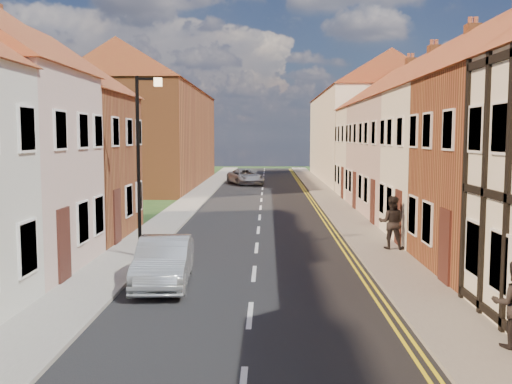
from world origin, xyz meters
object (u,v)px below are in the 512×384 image
lamppost (141,155)px  car_mid (164,261)px  car_distant (245,177)px  pedestrian_right_b (392,222)px

lamppost → car_mid: bearing=-68.0°
lamppost → car_distant: (2.31, 30.00, -2.86)m
car_distant → pedestrian_right_b: pedestrian_right_b is taller
lamppost → pedestrian_right_b: 9.12m
car_mid → car_distant: bearing=84.4°
lamppost → car_mid: lamppost is taller
pedestrian_right_b → car_distant: bearing=-64.1°
car_mid → pedestrian_right_b: pedestrian_right_b is taller
lamppost → pedestrian_right_b: bearing=9.4°
lamppost → car_distant: bearing=85.6°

